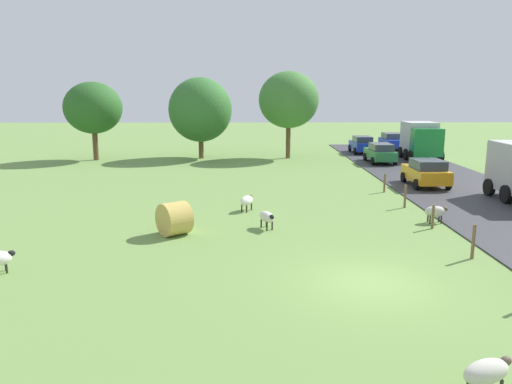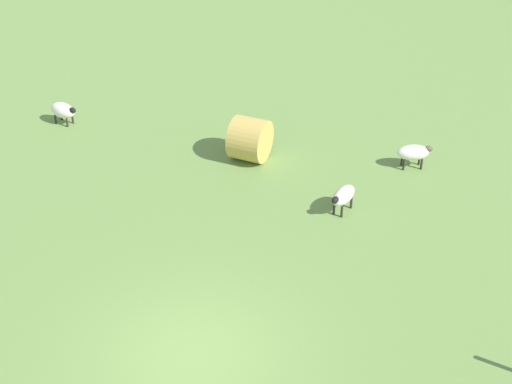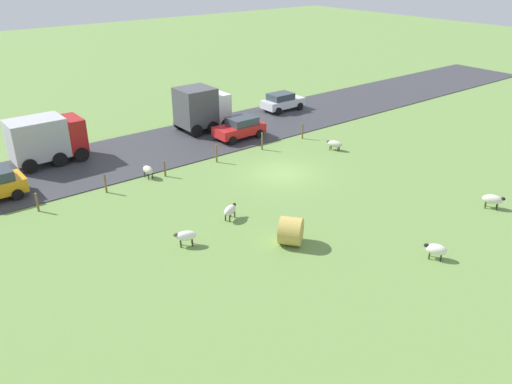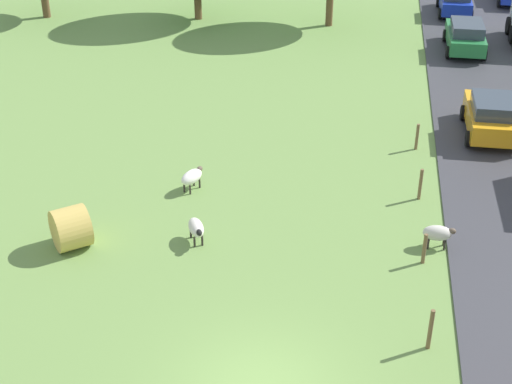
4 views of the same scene
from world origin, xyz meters
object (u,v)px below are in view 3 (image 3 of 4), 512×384
sheep_3 (148,170)px  sheep_2 (436,249)px  sheep_0 (493,199)px  sheep_4 (335,144)px  truck_0 (201,108)px  truck_2 (46,138)px  hay_bale_0 (291,231)px  car_0 (282,101)px  car_6 (240,128)px  sheep_5 (230,210)px  sheep_1 (186,236)px

sheep_3 → sheep_2: bearing=-159.9°
sheep_0 → sheep_2: bearing=99.3°
sheep_3 → sheep_4: 13.36m
truck_0 → truck_2: bearing=87.9°
sheep_0 → truck_0: 22.15m
hay_bale_0 → car_0: (17.74, -14.65, 0.18)m
sheep_4 → car_0: bearing=-19.7°
sheep_0 → sheep_3: (15.55, 13.06, -0.00)m
truck_2 → car_6: truck_2 is taller
truck_2 → car_6: (-3.90, -13.04, -0.86)m
sheep_0 → hay_bale_0: 12.02m
sheep_4 → hay_bale_0: 13.57m
hay_bale_0 → truck_0: bearing=-19.1°
sheep_5 → car_0: car_0 is taller
sheep_3 → sheep_4: size_ratio=0.84×
sheep_2 → truck_2: (23.04, 10.19, 1.25)m
sheep_2 → sheep_1: bearing=46.3°
sheep_4 → sheep_5: 12.58m
truck_2 → car_0: bearing=-90.4°
sheep_1 → car_6: (11.02, -11.36, 0.35)m
car_0 → sheep_3: bearing=110.7°
sheep_1 → sheep_4: sheep_1 is taller
sheep_0 → car_0: size_ratio=0.31×
sheep_3 → car_6: 9.31m
sheep_2 → sheep_5: sheep_5 is taller
sheep_0 → sheep_2: (-1.14, 6.95, -0.04)m
sheep_3 → sheep_4: sheep_3 is taller
sheep_4 → car_6: car_6 is taller
sheep_0 → car_6: size_ratio=0.31×
sheep_1 → sheep_2: (-8.12, -8.50, -0.04)m
car_6 → sheep_3: bearing=105.3°
car_6 → truck_0: bearing=18.9°
sheep_1 → sheep_5: size_ratio=1.02×
sheep_2 → sheep_3: size_ratio=1.04×
sheep_5 → car_0: size_ratio=0.29×
sheep_0 → truck_2: truck_2 is taller
sheep_1 → truck_0: bearing=-35.1°
sheep_0 → sheep_3: sheep_0 is taller
sheep_1 → hay_bale_0: size_ratio=0.83×
sheep_1 → sheep_0: bearing=-114.3°
sheep_3 → car_6: car_6 is taller
truck_0 → sheep_4: bearing=-152.4°
sheep_0 → sheep_1: sheep_0 is taller
truck_2 → car_6: 13.64m
car_6 → sheep_1: bearing=134.1°
sheep_5 → car_0: 20.80m
sheep_5 → car_0: (13.86, -15.50, 0.34)m
sheep_2 → sheep_5: size_ratio=0.95×
sheep_1 → car_0: bearing=-51.8°
sheep_2 → sheep_4: sheep_2 is taller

